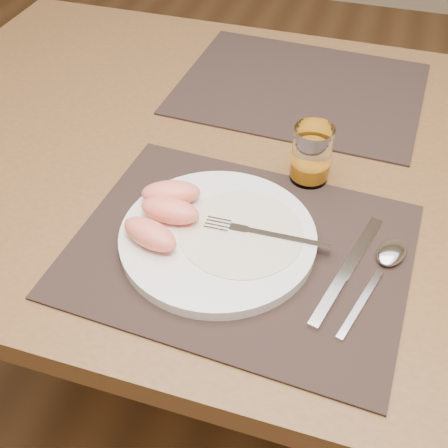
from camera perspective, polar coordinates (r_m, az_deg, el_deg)
ground at (r=1.51m, az=3.24°, el=-16.48°), size 5.00×5.00×0.00m
table at (r=0.98m, az=4.78°, el=3.01°), size 1.40×0.90×0.75m
placemat_near at (r=0.77m, az=1.65°, el=-2.59°), size 0.47×0.37×0.00m
placemat_far at (r=1.11m, az=7.72°, el=13.51°), size 0.46×0.37×0.00m
plate at (r=0.77m, az=-0.63°, el=-1.35°), size 0.27×0.27×0.02m
plate_dressing at (r=0.76m, az=1.74°, el=-0.86°), size 0.17×0.17×0.00m
fork at (r=0.76m, az=3.24°, el=-0.83°), size 0.17×0.02×0.00m
knife at (r=0.74m, az=11.88°, el=-5.41°), size 0.07×0.22×0.01m
spoon at (r=0.77m, az=16.22°, el=-3.47°), size 0.07×0.19×0.01m
juice_glass at (r=0.86m, az=8.85°, el=6.80°), size 0.06×0.06×0.09m
grapefruit_wedges at (r=0.77m, az=-6.11°, el=1.22°), size 0.10×0.15×0.03m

